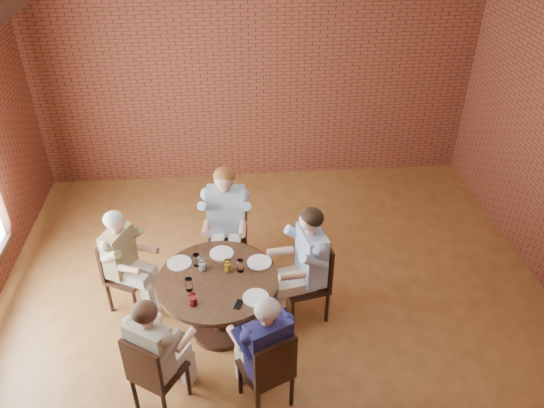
{
  "coord_description": "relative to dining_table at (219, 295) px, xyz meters",
  "views": [
    {
      "loc": [
        -0.44,
        -3.96,
        4.4
      ],
      "look_at": [
        0.0,
        1.0,
        1.06
      ],
      "focal_mm": 35.0,
      "sensor_mm": 36.0,
      "label": 1
    }
  ],
  "objects": [
    {
      "name": "plate_c",
      "position": [
        -0.4,
        0.27,
        0.23
      ],
      "size": [
        0.26,
        0.26,
        0.01
      ],
      "primitive_type": "cylinder",
      "color": "white",
      "rests_on": "dining_table"
    },
    {
      "name": "chair_e",
      "position": [
        0.45,
        -0.99,
        -0.02
      ],
      "size": [
        0.55,
        0.55,
        0.93
      ],
      "rotation": [
        0.0,
        0.0,
        3.57
      ],
      "color": "black",
      "rests_on": "floor"
    },
    {
      "name": "chair_a",
      "position": [
        1.03,
        0.21,
        -0.0
      ],
      "size": [
        0.54,
        0.54,
        0.98
      ],
      "rotation": [
        0.0,
        0.0,
        -1.37
      ],
      "color": "black",
      "rests_on": "floor"
    },
    {
      "name": "diner_b",
      "position": [
        0.1,
        1.03,
        0.18
      ],
      "size": [
        0.65,
        0.77,
        1.42
      ],
      "primitive_type": null,
      "rotation": [
        0.0,
        0.0,
        -0.1
      ],
      "color": "#9BB2C5",
      "rests_on": "floor"
    },
    {
      "name": "chair_c",
      "position": [
        -1.09,
        0.52,
        -0.03
      ],
      "size": [
        0.54,
        0.54,
        0.91
      ],
      "rotation": [
        0.0,
        0.0,
        1.12
      ],
      "color": "black",
      "rests_on": "floor"
    },
    {
      "name": "chair_b",
      "position": [
        0.11,
        1.13,
        -0.0
      ],
      "size": [
        0.51,
        0.51,
        0.98
      ],
      "rotation": [
        0.0,
        0.0,
        -0.1
      ],
      "color": "black",
      "rests_on": "floor"
    },
    {
      "name": "chair_d",
      "position": [
        -0.61,
        -0.92,
        -0.03
      ],
      "size": [
        0.57,
        0.57,
        0.92
      ],
      "rotation": [
        0.0,
        0.0,
        2.56
      ],
      "color": "black",
      "rests_on": "floor"
    },
    {
      "name": "glass_b",
      "position": [
        0.11,
        0.11,
        0.29
      ],
      "size": [
        0.07,
        0.07,
        0.14
      ],
      "primitive_type": "cylinder",
      "color": "white",
      "rests_on": "dining_table"
    },
    {
      "name": "diner_d",
      "position": [
        -0.56,
        -0.85,
        0.12
      ],
      "size": [
        0.77,
        0.81,
        1.31
      ],
      "primitive_type": null,
      "rotation": [
        0.0,
        0.0,
        2.56
      ],
      "color": "beige",
      "rests_on": "floor"
    },
    {
      "name": "diner_c",
      "position": [
        -1.02,
        0.49,
        0.11
      ],
      "size": [
        0.77,
        0.72,
        1.28
      ],
      "primitive_type": null,
      "rotation": [
        0.0,
        0.0,
        1.12
      ],
      "color": "brown",
      "rests_on": "floor"
    },
    {
      "name": "dining_table",
      "position": [
        0.0,
        0.0,
        0.0
      ],
      "size": [
        1.26,
        1.26,
        0.75
      ],
      "color": "black",
      "rests_on": "floor"
    },
    {
      "name": "diner_e",
      "position": [
        0.41,
        -0.91,
        0.13
      ],
      "size": [
        0.73,
        0.79,
        1.32
      ],
      "primitive_type": null,
      "rotation": [
        0.0,
        0.0,
        3.57
      ],
      "color": "#1C1B4D",
      "rests_on": "floor"
    },
    {
      "name": "wall_back",
      "position": [
        0.63,
        3.36,
        1.17
      ],
      "size": [
        7.0,
        0.0,
        7.0
      ],
      "primitive_type": "plane",
      "rotation": [
        1.57,
        0.0,
        0.0
      ],
      "color": "brown",
      "rests_on": "ground"
    },
    {
      "name": "glass_e",
      "position": [
        -0.28,
        -0.14,
        0.29
      ],
      "size": [
        0.07,
        0.07,
        0.14
      ],
      "primitive_type": "cylinder",
      "color": "white",
      "rests_on": "dining_table"
    },
    {
      "name": "ceiling",
      "position": [
        0.63,
        -0.14,
        2.87
      ],
      "size": [
        7.0,
        7.0,
        0.0
      ],
      "primitive_type": "plane",
      "rotation": [
        3.14,
        0.0,
        0.0
      ],
      "color": "white",
      "rests_on": "wall_back"
    },
    {
      "name": "plate_b",
      "position": [
        0.04,
        0.4,
        0.23
      ],
      "size": [
        0.26,
        0.26,
        0.01
      ],
      "primitive_type": "cylinder",
      "color": "white",
      "rests_on": "dining_table"
    },
    {
      "name": "glass_f",
      "position": [
        -0.24,
        -0.35,
        0.29
      ],
      "size": [
        0.07,
        0.07,
        0.14
      ],
      "primitive_type": "cylinder",
      "color": "white",
      "rests_on": "dining_table"
    },
    {
      "name": "floor",
      "position": [
        0.63,
        -0.14,
        -0.53
      ],
      "size": [
        7.0,
        7.0,
        0.0
      ],
      "primitive_type": "plane",
      "color": "#97602E",
      "rests_on": "ground"
    },
    {
      "name": "glass_c",
      "position": [
        -0.22,
        0.23,
        0.29
      ],
      "size": [
        0.07,
        0.07,
        0.14
      ],
      "primitive_type": "cylinder",
      "color": "white",
      "rests_on": "dining_table"
    },
    {
      "name": "glass_d",
      "position": [
        -0.16,
        0.15,
        0.29
      ],
      "size": [
        0.07,
        0.07,
        0.14
      ],
      "primitive_type": "cylinder",
      "color": "white",
      "rests_on": "dining_table"
    },
    {
      "name": "smartphone",
      "position": [
        0.2,
        -0.39,
        0.23
      ],
      "size": [
        0.11,
        0.14,
        0.01
      ],
      "primitive_type": "cube",
      "rotation": [
        0.0,
        0.0,
        -0.37
      ],
      "color": "black",
      "rests_on": "dining_table"
    },
    {
      "name": "plate_d",
      "position": [
        0.37,
        -0.32,
        0.23
      ],
      "size": [
        0.26,
        0.26,
        0.01
      ],
      "primitive_type": "cylinder",
      "color": "white",
      "rests_on": "dining_table"
    },
    {
      "name": "diner_a",
      "position": [
        0.93,
        0.19,
        0.17
      ],
      "size": [
        0.8,
        0.7,
        1.4
      ],
      "primitive_type": null,
      "rotation": [
        0.0,
        0.0,
        -1.37
      ],
      "color": "teal",
      "rests_on": "floor"
    },
    {
      "name": "glass_a",
      "position": [
        0.24,
        0.1,
        0.29
      ],
      "size": [
        0.07,
        0.07,
        0.14
      ],
      "primitive_type": "cylinder",
      "color": "white",
      "rests_on": "dining_table"
    },
    {
      "name": "plate_a",
      "position": [
        0.44,
        0.21,
        0.23
      ],
      "size": [
        0.26,
        0.26,
        0.01
      ],
      "primitive_type": "cylinder",
      "color": "white",
      "rests_on": "dining_table"
    }
  ]
}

